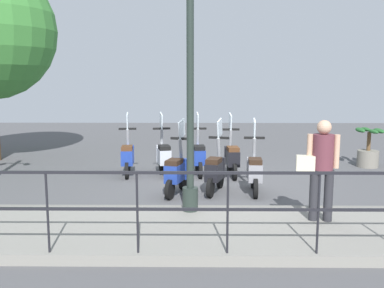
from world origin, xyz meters
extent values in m
plane|color=#4C4C4F|center=(0.00, 0.00, 0.00)|extent=(28.00, 28.00, 0.00)
cube|color=gray|center=(-3.20, 0.00, 0.07)|extent=(2.20, 20.00, 0.15)
cube|color=slate|center=(-2.15, 0.00, 0.07)|extent=(0.10, 20.00, 0.15)
cube|color=black|center=(-4.20, 0.00, 1.20)|extent=(0.04, 16.00, 0.04)
cube|color=black|center=(-4.20, 0.00, 0.73)|extent=(0.04, 16.00, 0.04)
cylinder|color=black|center=(-4.20, -1.14, 0.68)|extent=(0.03, 0.03, 1.05)
cylinder|color=black|center=(-4.20, 0.00, 0.68)|extent=(0.03, 0.03, 1.05)
cylinder|color=black|center=(-4.20, 1.14, 0.68)|extent=(0.03, 0.03, 1.05)
cylinder|color=black|center=(-4.20, 2.29, 0.68)|extent=(0.03, 0.03, 1.05)
cylinder|color=#232D28|center=(-2.40, 0.50, 0.35)|extent=(0.26, 0.26, 0.40)
cylinder|color=#232D28|center=(-2.40, 0.50, 2.42)|extent=(0.12, 0.12, 4.53)
cylinder|color=#28282D|center=(-2.92, -1.66, 0.56)|extent=(0.14, 0.14, 0.82)
cylinder|color=#28282D|center=(-2.88, -1.45, 0.56)|extent=(0.14, 0.14, 0.82)
cylinder|color=brown|center=(-2.90, -1.56, 1.25)|extent=(0.37, 0.37, 0.55)
sphere|color=tan|center=(-2.90, -1.56, 1.63)|extent=(0.22, 0.22, 0.22)
cylinder|color=tan|center=(-2.93, -1.75, 1.26)|extent=(0.09, 0.09, 0.52)
cylinder|color=tan|center=(-2.87, -1.36, 1.26)|extent=(0.09, 0.09, 0.52)
cube|color=beige|center=(-2.91, -1.29, 1.07)|extent=(0.18, 0.30, 0.24)
cylinder|color=slate|center=(2.05, -4.26, 0.23)|extent=(0.56, 0.56, 0.45)
cylinder|color=brown|center=(2.05, -4.26, 0.70)|extent=(0.10, 0.10, 0.50)
ellipsoid|color=#235B28|center=(2.30, -4.26, 1.00)|extent=(0.56, 0.16, 0.10)
ellipsoid|color=#235B28|center=(1.80, -4.26, 1.00)|extent=(0.56, 0.16, 0.10)
ellipsoid|color=#235B28|center=(2.05, -4.01, 1.00)|extent=(0.56, 0.16, 0.10)
ellipsoid|color=#235B28|center=(2.05, -4.51, 1.00)|extent=(0.56, 0.16, 0.10)
ellipsoid|color=#235B28|center=(2.23, -4.08, 1.00)|extent=(0.56, 0.16, 0.10)
ellipsoid|color=#235B28|center=(1.87, -4.44, 1.00)|extent=(0.56, 0.16, 0.10)
cylinder|color=black|center=(-0.28, -0.84, 0.20)|extent=(0.40, 0.11, 0.40)
cylinder|color=black|center=(-1.11, -0.78, 0.20)|extent=(0.40, 0.11, 0.40)
cube|color=gray|center=(-0.78, -0.80, 0.48)|extent=(0.62, 0.32, 0.36)
cube|color=gray|center=(-0.49, -0.82, 0.50)|extent=(0.14, 0.31, 0.44)
cube|color=black|center=(-0.85, -0.80, 0.71)|extent=(0.42, 0.29, 0.10)
cylinder|color=gray|center=(-0.43, -0.83, 0.85)|extent=(0.19, 0.08, 0.55)
cube|color=black|center=(-0.43, -0.83, 1.13)|extent=(0.09, 0.44, 0.05)
cube|color=silver|center=(-0.37, -0.83, 1.33)|extent=(0.39, 0.06, 0.42)
cylinder|color=black|center=(-0.28, -0.12, 0.20)|extent=(0.41, 0.19, 0.40)
cylinder|color=black|center=(-1.07, 0.12, 0.20)|extent=(0.41, 0.19, 0.40)
cube|color=black|center=(-0.76, 0.02, 0.48)|extent=(0.66, 0.44, 0.36)
cube|color=black|center=(-0.48, -0.06, 0.50)|extent=(0.20, 0.32, 0.44)
cube|color=black|center=(-0.82, 0.04, 0.71)|extent=(0.46, 0.37, 0.10)
cylinder|color=gray|center=(-0.42, -0.08, 0.85)|extent=(0.20, 0.12, 0.55)
cube|color=black|center=(-0.42, -0.08, 1.13)|extent=(0.19, 0.44, 0.05)
cube|color=silver|center=(-0.36, -0.10, 1.33)|extent=(0.38, 0.14, 0.42)
cylinder|color=black|center=(-0.42, 0.68, 0.20)|extent=(0.41, 0.19, 0.40)
cylinder|color=black|center=(-1.22, 0.92, 0.20)|extent=(0.41, 0.19, 0.40)
cube|color=navy|center=(-0.90, 0.83, 0.48)|extent=(0.66, 0.44, 0.36)
cube|color=navy|center=(-0.62, 0.74, 0.50)|extent=(0.20, 0.32, 0.44)
cube|color=black|center=(-0.97, 0.85, 0.71)|extent=(0.46, 0.37, 0.10)
cylinder|color=gray|center=(-0.57, 0.73, 0.85)|extent=(0.20, 0.12, 0.55)
cube|color=black|center=(-0.57, 0.73, 1.13)|extent=(0.19, 0.44, 0.05)
cube|color=silver|center=(-0.51, 0.71, 1.33)|extent=(0.38, 0.14, 0.42)
cylinder|color=black|center=(1.26, -0.43, 0.20)|extent=(0.40, 0.11, 0.40)
cylinder|color=black|center=(0.43, -0.50, 0.20)|extent=(0.40, 0.11, 0.40)
cube|color=black|center=(0.76, -0.47, 0.48)|extent=(0.62, 0.33, 0.36)
cube|color=black|center=(1.05, -0.45, 0.50)|extent=(0.14, 0.31, 0.44)
cube|color=#4C2D19|center=(0.69, -0.48, 0.71)|extent=(0.42, 0.29, 0.10)
cylinder|color=gray|center=(1.11, -0.44, 0.85)|extent=(0.19, 0.08, 0.55)
cube|color=black|center=(1.11, -0.44, 1.13)|extent=(0.09, 0.44, 0.05)
cube|color=silver|center=(1.17, -0.44, 1.33)|extent=(0.39, 0.06, 0.42)
cylinder|color=black|center=(1.43, 0.38, 0.20)|extent=(0.41, 0.12, 0.40)
cylinder|color=black|center=(0.61, 0.31, 0.20)|extent=(0.41, 0.12, 0.40)
cube|color=navy|center=(0.93, 0.34, 0.48)|extent=(0.62, 0.33, 0.36)
cube|color=navy|center=(1.22, 0.36, 0.50)|extent=(0.15, 0.31, 0.44)
cube|color=black|center=(0.86, 0.33, 0.71)|extent=(0.42, 0.30, 0.10)
cylinder|color=gray|center=(1.28, 0.37, 0.85)|extent=(0.19, 0.09, 0.55)
cube|color=black|center=(1.28, 0.37, 1.13)|extent=(0.10, 0.44, 0.05)
cube|color=silver|center=(1.34, 0.37, 1.33)|extent=(0.39, 0.06, 0.42)
cylinder|color=black|center=(1.43, 1.31, 0.20)|extent=(0.41, 0.17, 0.40)
cylinder|color=black|center=(0.62, 1.13, 0.20)|extent=(0.41, 0.17, 0.40)
cube|color=#B7BCC6|center=(0.94, 1.20, 0.48)|extent=(0.65, 0.41, 0.36)
cube|color=#B7BCC6|center=(1.23, 1.27, 0.50)|extent=(0.18, 0.32, 0.44)
cube|color=black|center=(0.88, 1.19, 0.71)|extent=(0.45, 0.34, 0.10)
cylinder|color=gray|center=(1.29, 1.28, 0.85)|extent=(0.19, 0.11, 0.55)
cube|color=black|center=(1.29, 1.28, 1.13)|extent=(0.16, 0.44, 0.05)
cube|color=silver|center=(1.34, 1.29, 1.33)|extent=(0.38, 0.12, 0.42)
cylinder|color=black|center=(1.36, 2.15, 0.20)|extent=(0.41, 0.12, 0.40)
cylinder|color=black|center=(0.54, 2.06, 0.20)|extent=(0.41, 0.12, 0.40)
cube|color=navy|center=(0.86, 2.09, 0.48)|extent=(0.63, 0.34, 0.36)
cube|color=navy|center=(1.15, 2.12, 0.50)|extent=(0.15, 0.31, 0.44)
cube|color=#4C2D19|center=(0.79, 2.09, 0.71)|extent=(0.43, 0.30, 0.10)
cylinder|color=gray|center=(1.21, 2.13, 0.85)|extent=(0.19, 0.09, 0.55)
cube|color=black|center=(1.21, 2.13, 1.13)|extent=(0.11, 0.44, 0.05)
cube|color=silver|center=(1.27, 2.14, 1.33)|extent=(0.39, 0.07, 0.42)
camera|label=1|loc=(-9.41, 0.39, 2.35)|focal=40.00mm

